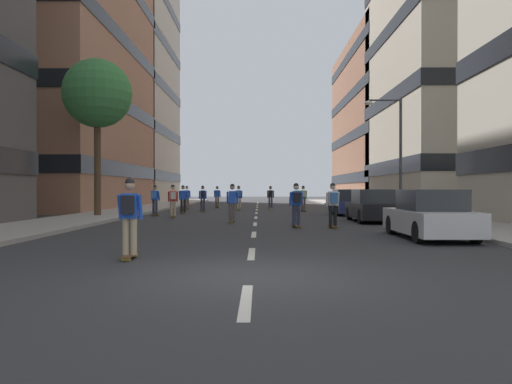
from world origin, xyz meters
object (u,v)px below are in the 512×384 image
(skater_2, at_px, (333,202))
(skater_10, at_px, (232,201))
(parked_car_mid, at_px, (349,203))
(skater_11, at_px, (303,197))
(streetlamp_right, at_px, (394,143))
(skater_9, at_px, (203,197))
(skater_8, at_px, (187,196))
(skater_0, at_px, (271,196))
(skater_4, at_px, (173,199))
(skater_1, at_px, (239,196))
(skater_5, at_px, (183,198))
(parked_car_near, at_px, (372,207))
(skater_3, at_px, (129,213))
(skater_13, at_px, (155,198))
(parked_car_far, at_px, (430,216))
(skater_7, at_px, (297,197))
(skater_12, at_px, (217,196))
(skater_6, at_px, (296,202))
(street_tree_near, at_px, (97,94))

(skater_2, relative_size, skater_10, 1.00)
(parked_car_mid, bearing_deg, skater_11, 115.80)
(streetlamp_right, xyz_separation_m, skater_9, (-11.49, 6.22, -3.12))
(streetlamp_right, xyz_separation_m, skater_8, (-13.11, 9.74, -3.15))
(skater_0, relative_size, skater_9, 1.00)
(skater_8, bearing_deg, skater_10, -74.14)
(skater_11, bearing_deg, skater_4, -134.79)
(skater_1, height_order, skater_9, same)
(skater_5, bearing_deg, skater_4, -87.61)
(parked_car_near, bearing_deg, skater_9, 130.04)
(skater_3, relative_size, skater_10, 1.00)
(skater_2, distance_m, skater_13, 12.68)
(streetlamp_right, xyz_separation_m, skater_4, (-12.20, -1.57, -3.12))
(parked_car_far, distance_m, skater_7, 16.10)
(parked_car_near, xyz_separation_m, skater_1, (-6.77, 12.33, 0.32))
(skater_12, bearing_deg, skater_10, -82.93)
(streetlamp_right, relative_size, skater_2, 3.65)
(parked_car_far, xyz_separation_m, skater_7, (-2.91, 15.83, 0.32))
(parked_car_far, distance_m, skater_2, 4.70)
(skater_6, distance_m, skater_11, 14.50)
(parked_car_mid, distance_m, skater_5, 10.25)
(skater_11, bearing_deg, skater_7, -102.68)
(skater_4, height_order, skater_13, same)
(skater_5, relative_size, skater_6, 1.00)
(skater_1, distance_m, skater_10, 12.94)
(skater_6, bearing_deg, skater_2, -11.85)
(skater_1, height_order, skater_12, same)
(parked_car_mid, xyz_separation_m, parked_car_far, (0.00, -14.05, 0.00))
(skater_6, relative_size, skater_11, 1.00)
(skater_8, distance_m, skater_9, 3.87)
(street_tree_near, bearing_deg, streetlamp_right, 4.90)
(skater_5, bearing_deg, skater_8, 96.20)
(skater_3, height_order, skater_13, same)
(skater_5, bearing_deg, streetlamp_right, -14.52)
(parked_car_far, xyz_separation_m, skater_9, (-9.19, 18.83, 0.32))
(skater_1, xyz_separation_m, skater_7, (3.85, -4.39, 0.00))
(skater_10, distance_m, skater_12, 17.80)
(skater_4, xyz_separation_m, skater_7, (6.98, 4.79, 0.00))
(skater_2, xyz_separation_m, skater_13, (-8.89, 9.04, 0.00))
(parked_car_far, bearing_deg, streetlamp_right, 79.66)
(parked_car_near, bearing_deg, skater_3, -123.02)
(parked_car_mid, relative_size, skater_9, 2.47)
(skater_8, xyz_separation_m, skater_12, (2.09, 2.60, 0.00))
(skater_6, bearing_deg, skater_0, 91.82)
(skater_8, bearing_deg, parked_car_near, -53.22)
(parked_car_mid, bearing_deg, streetlamp_right, -32.08)
(parked_car_far, xyz_separation_m, skater_5, (-10.10, 15.82, 0.29))
(skater_9, bearing_deg, parked_car_far, -63.98)
(skater_1, bearing_deg, skater_11, -18.35)
(skater_2, bearing_deg, skater_12, 106.77)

